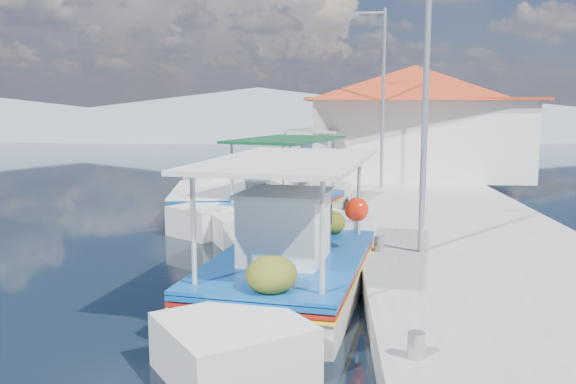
{
  "coord_description": "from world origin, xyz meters",
  "views": [
    {
      "loc": [
        2.79,
        -9.49,
        3.34
      ],
      "look_at": [
        1.84,
        4.38,
        1.3
      ],
      "focal_mm": 37.18,
      "sensor_mm": 36.0,
      "label": 1
    }
  ],
  "objects": [
    {
      "name": "ground",
      "position": [
        0.0,
        0.0,
        0.0
      ],
      "size": [
        160.0,
        160.0,
        0.0
      ],
      "primitive_type": "plane",
      "color": "black",
      "rests_on": "ground"
    },
    {
      "name": "quay",
      "position": [
        5.9,
        6.0,
        0.25
      ],
      "size": [
        5.0,
        44.0,
        0.5
      ],
      "primitive_type": "cube",
      "color": "#ABA7A0",
      "rests_on": "ground"
    },
    {
      "name": "bollards",
      "position": [
        3.8,
        5.25,
        0.65
      ],
      "size": [
        0.2,
        17.2,
        0.3
      ],
      "color": "#A5A8AD",
      "rests_on": "quay"
    },
    {
      "name": "main_caique",
      "position": [
        2.13,
        0.47,
        0.53
      ],
      "size": [
        3.33,
        8.16,
        2.73
      ],
      "rotation": [
        0.0,
        0.0,
        0.18
      ],
      "color": "white",
      "rests_on": "ground"
    },
    {
      "name": "caique_green_canopy",
      "position": [
        1.58,
        7.13,
        0.4
      ],
      "size": [
        3.7,
        6.74,
        2.68
      ],
      "rotation": [
        0.0,
        0.0,
        0.35
      ],
      "color": "white",
      "rests_on": "ground"
    },
    {
      "name": "caique_blue_hull",
      "position": [
        -0.73,
        8.02,
        0.35
      ],
      "size": [
        2.78,
        7.11,
        1.28
      ],
      "rotation": [
        0.0,
        0.0,
        -0.15
      ],
      "color": "white",
      "rests_on": "ground"
    },
    {
      "name": "caique_far",
      "position": [
        2.61,
        13.78,
        0.5
      ],
      "size": [
        4.04,
        7.14,
        2.69
      ],
      "rotation": [
        0.0,
        0.0,
        0.37
      ],
      "color": "white",
      "rests_on": "ground"
    },
    {
      "name": "harbor_building",
      "position": [
        6.2,
        15.0,
        2.78
      ],
      "size": [
        10.49,
        10.49,
        4.4
      ],
      "color": "silver",
      "rests_on": "quay"
    },
    {
      "name": "lamp_post_near",
      "position": [
        4.51,
        2.0,
        3.85
      ],
      "size": [
        1.21,
        0.14,
        6.0
      ],
      "color": "#A5A8AD",
      "rests_on": "quay"
    },
    {
      "name": "lamp_post_far",
      "position": [
        4.51,
        11.0,
        3.85
      ],
      "size": [
        1.21,
        0.14,
        6.0
      ],
      "color": "#A5A8AD",
      "rests_on": "quay"
    },
    {
      "name": "mountain_ridge",
      "position": [
        6.54,
        56.0,
        2.04
      ],
      "size": [
        171.4,
        96.0,
        5.5
      ],
      "color": "gray",
      "rests_on": "ground"
    }
  ]
}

